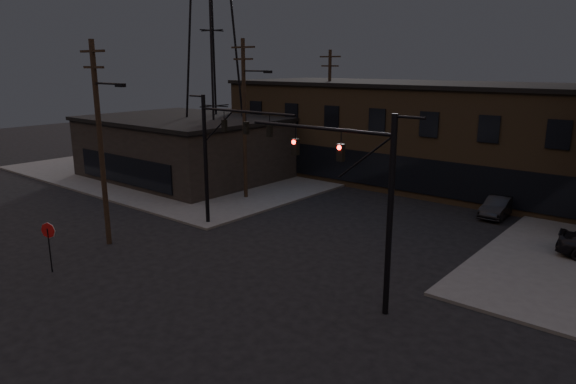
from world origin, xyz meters
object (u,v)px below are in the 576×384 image
at_px(traffic_signal_far, 220,147).
at_px(car_crossing, 498,207).
at_px(stop_sign, 48,236).
at_px(traffic_signal_near, 365,190).

relative_size(traffic_signal_far, car_crossing, 2.00).
height_order(traffic_signal_far, stop_sign, traffic_signal_far).
xyz_separation_m(traffic_signal_near, stop_sign, (-13.36, -6.49, -3.09)).
xyz_separation_m(traffic_signal_far, car_crossing, (12.22, 13.26, -4.35)).
bearing_deg(stop_sign, traffic_signal_far, 82.68).
bearing_deg(car_crossing, traffic_signal_near, -91.34).
bearing_deg(traffic_signal_near, stop_sign, -154.10).
relative_size(traffic_signal_far, stop_sign, 3.23).
bearing_deg(traffic_signal_far, stop_sign, -97.32).
bearing_deg(traffic_signal_far, car_crossing, 47.34).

